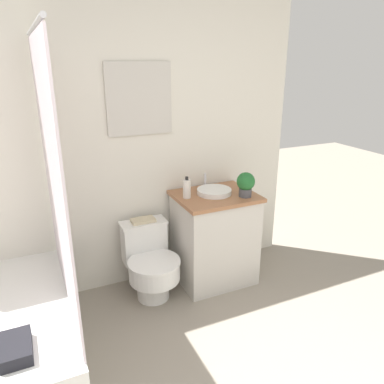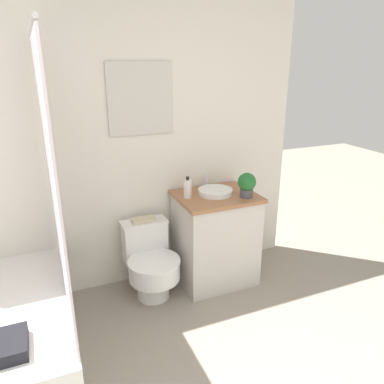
# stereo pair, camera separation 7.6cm
# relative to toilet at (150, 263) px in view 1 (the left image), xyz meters

# --- Properties ---
(wall_back) EXTENTS (3.18, 0.07, 2.50)m
(wall_back) POSITION_rel_toilet_xyz_m (-0.18, 0.30, 0.97)
(wall_back) COLOR silver
(wall_back) RESTS_ON ground_plane
(shower_area) EXTENTS (0.62, 1.33, 1.98)m
(shower_area) POSITION_rel_toilet_xyz_m (-0.95, -0.39, -0.01)
(shower_area) COLOR white
(shower_area) RESTS_ON ground_plane
(toilet) EXTENTS (0.41, 0.53, 0.59)m
(toilet) POSITION_rel_toilet_xyz_m (0.00, 0.00, 0.00)
(toilet) COLOR white
(toilet) RESTS_ON ground_plane
(vanity) EXTENTS (0.65, 0.53, 0.78)m
(vanity) POSITION_rel_toilet_xyz_m (0.57, 0.00, 0.11)
(vanity) COLOR beige
(vanity) RESTS_ON ground_plane
(sink) EXTENTS (0.28, 0.32, 0.13)m
(sink) POSITION_rel_toilet_xyz_m (0.57, 0.02, 0.52)
(sink) COLOR white
(sink) RESTS_ON vanity
(soap_bottle) EXTENTS (0.06, 0.06, 0.17)m
(soap_bottle) POSITION_rel_toilet_xyz_m (0.33, 0.03, 0.57)
(soap_bottle) COLOR silver
(soap_bottle) RESTS_ON vanity
(potted_plant) EXTENTS (0.15, 0.15, 0.20)m
(potted_plant) POSITION_rel_toilet_xyz_m (0.77, -0.14, 0.61)
(potted_plant) COLOR #4C4C51
(potted_plant) RESTS_ON vanity
(book_on_tank) EXTENTS (0.19, 0.11, 0.02)m
(book_on_tank) POSITION_rel_toilet_xyz_m (0.00, 0.15, 0.32)
(book_on_tank) COLOR beige
(book_on_tank) RESTS_ON toilet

